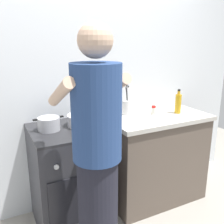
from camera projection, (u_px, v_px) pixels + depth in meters
name	position (u px, v px, depth m)	size (l,w,h in m)	color
ground	(113.00, 219.00, 2.35)	(6.00, 6.00, 0.00)	gray
back_wall	(108.00, 77.00, 2.53)	(3.20, 0.10, 2.50)	silver
countertop	(154.00, 157.00, 2.59)	(1.00, 0.60, 0.90)	brown
stove_range	(70.00, 177.00, 2.20)	(0.60, 0.62, 0.90)	#2D2D33
pot	(49.00, 124.00, 2.04)	(0.24, 0.18, 0.11)	#B2B2B7
mixing_bowl	(82.00, 119.00, 2.14)	(0.26, 0.26, 0.10)	#B7B7BC
utensil_crock	(127.00, 105.00, 2.48)	(0.10, 0.10, 0.32)	silver
spice_bottle	(154.00, 110.00, 2.48)	(0.04, 0.04, 0.09)	silver
oil_bottle	(178.00, 103.00, 2.51)	(0.06, 0.06, 0.24)	gold
person	(97.00, 164.00, 1.57)	(0.41, 0.50, 1.70)	black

